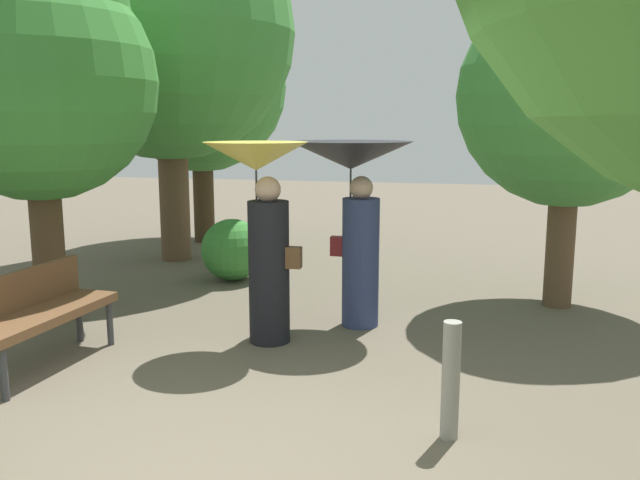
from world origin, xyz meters
The scene contains 9 objects.
person_left centered at (-0.44, 2.70, 1.28)m, with size 0.97×0.97×1.90m.
person_right centered at (0.30, 3.40, 1.42)m, with size 1.25×1.25×1.89m.
park_bench centered at (-2.12, 1.59, 0.51)m, with size 0.59×1.53×0.83m.
tree_near_left centered at (-2.87, 2.86, 2.70)m, with size 2.43×2.43×4.13m.
tree_near_right centered at (2.46, 4.65, 2.57)m, with size 2.45×2.45×3.98m.
tree_mid_left centered at (-2.95, 6.07, 3.66)m, with size 3.71×3.71×5.75m.
tree_far_back centered at (-3.15, 7.62, 2.93)m, with size 2.94×2.94×4.59m.
bush_path_right centered at (-1.62, 4.97, 0.41)m, with size 0.83×0.83×0.83m, color #387F33.
path_marker_post centered at (1.38, 1.07, 0.40)m, with size 0.12×0.12×0.81m, color gray.
Camera 1 is at (1.48, -3.11, 2.07)m, focal length 36.89 mm.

